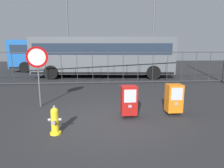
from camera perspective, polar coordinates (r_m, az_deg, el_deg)
The scene contains 10 objects.
ground_plane at distance 5.74m, azimuth -2.01°, elevation -11.12°, with size 60.00×60.00×0.00m, color #262628.
fire_hydrant at distance 4.98m, azimuth -17.12°, elevation -10.73°, with size 0.33×0.32×0.75m.
newspaper_box_primary at distance 6.36m, azimuth 18.44°, elevation -4.11°, with size 0.48×0.42×1.02m.
newspaper_box_secondary at distance 5.81m, azimuth 5.20°, elevation -4.95°, with size 0.48×0.42×1.02m.
stop_sign at distance 7.29m, azimuth -21.84°, elevation 5.71°, with size 0.71×0.31×2.23m.
fence_barrier at distance 11.55m, azimuth -3.57°, elevation 5.03°, with size 18.03×0.04×2.00m.
bus_near at distance 14.51m, azimuth -2.78°, elevation 8.88°, with size 10.69×3.55×3.00m.
bus_far at distance 19.23m, azimuth -13.67°, elevation 9.00°, with size 10.61×3.18×3.00m.
street_light_near_right at distance 15.07m, azimuth 12.77°, elevation 18.40°, with size 0.32×0.32×7.37m.
street_light_far_left at distance 20.59m, azimuth -13.46°, elevation 17.14°, with size 0.32×0.32×8.04m.
Camera 1 is at (-0.25, -5.33, 2.11)m, focal length 29.81 mm.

